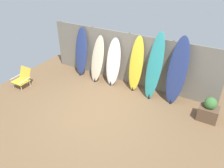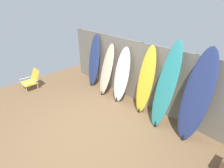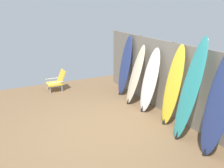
# 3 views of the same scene
# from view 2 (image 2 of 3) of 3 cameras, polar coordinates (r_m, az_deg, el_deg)

# --- Properties ---
(ground) EXTENTS (7.68, 7.68, 0.00)m
(ground) POSITION_cam_2_polar(r_m,az_deg,el_deg) (4.38, -9.09, -14.93)
(ground) COLOR brown
(fence_back) EXTENTS (6.08, 0.11, 1.80)m
(fence_back) POSITION_cam_2_polar(r_m,az_deg,el_deg) (5.07, 9.06, 3.34)
(fence_back) COLOR gray
(fence_back) RESTS_ON ground
(surfboard_navy_0) EXTENTS (0.51, 0.43, 1.79)m
(surfboard_navy_0) POSITION_cam_2_polar(r_m,az_deg,el_deg) (6.09, -5.92, 7.48)
(surfboard_navy_0) COLOR navy
(surfboard_navy_0) RESTS_ON ground
(surfboard_cream_1) EXTENTS (0.56, 0.57, 1.62)m
(surfboard_cream_1) POSITION_cam_2_polar(r_m,az_deg,el_deg) (5.50, -1.81, 4.49)
(surfboard_cream_1) COLOR beige
(surfboard_cream_1) RESTS_ON ground
(surfboard_white_2) EXTENTS (0.53, 0.49, 1.63)m
(surfboard_white_2) POSITION_cam_2_polar(r_m,az_deg,el_deg) (5.12, 3.13, 2.79)
(surfboard_white_2) COLOR white
(surfboard_white_2) RESTS_ON ground
(surfboard_yellow_3) EXTENTS (0.46, 0.44, 1.83)m
(surfboard_yellow_3) POSITION_cam_2_polar(r_m,az_deg,el_deg) (4.65, 10.89, 1.00)
(surfboard_yellow_3) COLOR yellow
(surfboard_yellow_3) RESTS_ON ground
(surfboard_teal_4) EXTENTS (0.54, 0.60, 2.09)m
(surfboard_teal_4) POSITION_cam_2_polar(r_m,az_deg,el_deg) (4.19, 17.13, -0.89)
(surfboard_teal_4) COLOR teal
(surfboard_teal_4) RESTS_ON ground
(surfboard_navy_5) EXTENTS (0.60, 0.54, 2.07)m
(surfboard_navy_5) POSITION_cam_2_polar(r_m,az_deg,el_deg) (4.00, 25.80, -3.93)
(surfboard_navy_5) COLOR navy
(surfboard_navy_5) RESTS_ON ground
(beach_chair) EXTENTS (0.50, 0.56, 0.64)m
(beach_chair) POSITION_cam_2_polar(r_m,az_deg,el_deg) (6.60, -24.68, 1.37)
(beach_chair) COLOR silver
(beach_chair) RESTS_ON ground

